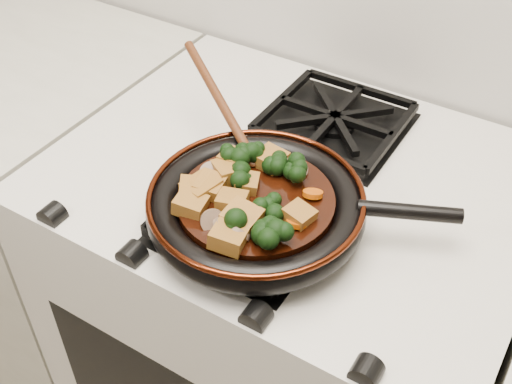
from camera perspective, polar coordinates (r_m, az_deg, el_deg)
The scene contains 35 objects.
stove at distance 1.36m, azimuth 2.68°, elevation -12.95°, with size 0.76×0.60×0.90m, color beige.
burner_grate_front at distance 0.92m, azimuth -0.72°, elevation -2.25°, with size 0.23×0.23×0.03m, color black, non-canonical shape.
burner_grate_back at distance 1.12m, azimuth 7.00°, elevation 6.28°, with size 0.23×0.23×0.03m, color black, non-canonical shape.
skillet at distance 0.90m, azimuth 0.15°, elevation -1.26°, with size 0.41×0.31×0.05m.
braising_sauce at distance 0.89m, azimuth 0.00°, elevation -1.01°, with size 0.22×0.22×0.02m, color black.
tofu_cube_0 at distance 0.84m, azimuth -1.27°, elevation -2.34°, with size 0.04×0.05×0.02m, color brown.
tofu_cube_1 at distance 0.92m, azimuth -2.43°, elevation 1.85°, with size 0.04×0.04×0.02m, color brown.
tofu_cube_2 at distance 0.89m, azimuth -5.53°, elevation 0.25°, with size 0.04×0.04×0.02m, color brown.
tofu_cube_3 at distance 0.89m, azimuth -4.84°, elevation 0.33°, with size 0.04×0.05×0.02m, color brown.
tofu_cube_4 at distance 0.85m, azimuth 3.86°, elevation -2.08°, with size 0.04×0.03×0.02m, color brown.
tofu_cube_5 at distance 0.90m, azimuth -0.83°, elevation 0.75°, with size 0.04×0.03×0.02m, color brown.
tofu_cube_6 at distance 0.94m, azimuth 1.31°, elevation 2.89°, with size 0.04×0.04×0.02m, color brown.
tofu_cube_7 at distance 0.87m, azimuth -5.83°, elevation -1.15°, with size 0.04×0.04×0.02m, color brown.
tofu_cube_8 at distance 0.87m, azimuth -2.14°, elevation -0.90°, with size 0.04×0.04×0.02m, color brown.
tofu_cube_9 at distance 0.89m, azimuth -4.09°, elevation 0.49°, with size 0.04×0.04×0.02m, color brown.
tofu_cube_10 at distance 0.82m, azimuth -2.33°, elevation -3.89°, with size 0.04×0.05×0.02m, color brown.
tofu_cube_11 at distance 0.94m, azimuth -1.91°, elevation 2.83°, with size 0.04×0.04×0.02m, color brown.
broccoli_floret_0 at distance 0.93m, azimuth -2.12°, elevation 2.77°, with size 0.06×0.06×0.05m, color black, non-canonical shape.
broccoli_floret_1 at distance 0.86m, azimuth 1.37°, elevation -1.29°, with size 0.06×0.06×0.05m, color black, non-canonical shape.
broccoli_floret_2 at distance 0.90m, azimuth -1.30°, elevation 1.05°, with size 0.06×0.06×0.05m, color black, non-canonical shape.
broccoli_floret_3 at distance 0.95m, azimuth -0.52°, elevation 3.44°, with size 0.06×0.06×0.05m, color black, non-canonical shape.
broccoli_floret_4 at distance 0.92m, azimuth 1.72°, elevation 2.30°, with size 0.06×0.06×0.05m, color black, non-canonical shape.
broccoli_floret_5 at distance 0.91m, azimuth 3.59°, elevation 1.61°, with size 0.05×0.05×0.06m, color black, non-canonical shape.
broccoli_floret_6 at distance 0.82m, azimuth 1.40°, elevation -3.97°, with size 0.06×0.06×0.05m, color black, non-canonical shape.
broccoli_floret_7 at distance 0.83m, azimuth -1.94°, elevation -2.87°, with size 0.06×0.06×0.05m, color black, non-canonical shape.
carrot_coin_0 at distance 0.89m, azimuth 5.07°, elevation -0.15°, with size 0.03×0.03×0.01m, color #B94705.
carrot_coin_1 at distance 0.93m, azimuth -1.98°, elevation 2.20°, with size 0.03×0.03×0.01m, color #B94705.
carrot_coin_2 at distance 0.85m, azimuth 3.65°, elevation -2.67°, with size 0.03×0.03×0.01m, color #B94705.
carrot_coin_3 at distance 0.94m, azimuth -2.10°, elevation 2.62°, with size 0.03×0.03×0.01m, color #B94705.
mushroom_slice_0 at distance 0.84m, azimuth -3.86°, elevation -2.62°, with size 0.03×0.03×0.01m, color brown.
mushroom_slice_1 at distance 0.83m, azimuth -1.60°, elevation -3.64°, with size 0.03×0.03×0.01m, color brown.
mushroom_slice_2 at distance 0.92m, azimuth 3.49°, elevation 2.04°, with size 0.04×0.04×0.01m, color brown.
mushroom_slice_3 at distance 0.83m, azimuth -2.82°, elevation -3.24°, with size 0.04×0.04×0.01m, color brown.
mushroom_slice_4 at distance 0.92m, azimuth -4.01°, elevation 1.66°, with size 0.03×0.03×0.01m, color brown.
wooden_spoon at distance 0.99m, azimuth -2.27°, elevation 6.42°, with size 0.15×0.11×0.25m.
Camera 1 is at (0.36, 0.99, 1.55)m, focal length 45.00 mm.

